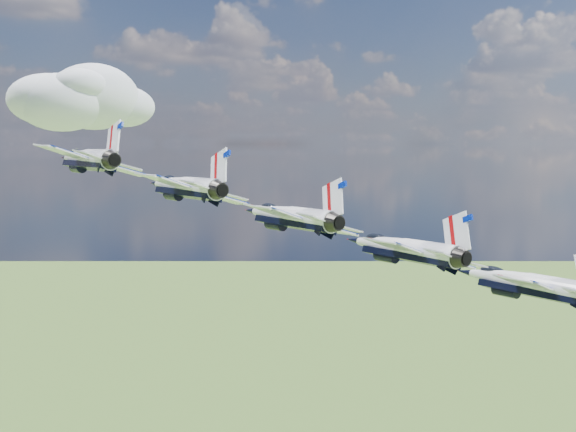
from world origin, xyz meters
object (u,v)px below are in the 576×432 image
jet_0 (86,159)px  jet_2 (288,216)px  jet_3 (401,248)px  jet_1 (183,186)px  jet_4 (524,283)px

jet_0 → jet_2: size_ratio=1.00×
jet_3 → jet_1: bearing=129.0°
jet_1 → jet_3: (16.95, -16.85, -5.90)m
jet_0 → jet_3: 36.93m
jet_3 → jet_4: bearing=-51.0°
jet_2 → jet_4: (16.95, -16.85, -5.90)m
jet_0 → jet_4: bearing=-51.0°
jet_0 → jet_1: jet_0 is taller
jet_1 → jet_4: jet_1 is taller
jet_1 → jet_0: bearing=129.0°
jet_0 → jet_3: (25.42, -25.28, -8.86)m
jet_0 → jet_3: jet_0 is taller
jet_0 → jet_1: bearing=-51.0°
jet_3 → jet_2: bearing=129.0°
jet_1 → jet_2: size_ratio=1.00×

